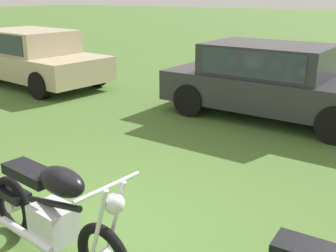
% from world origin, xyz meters
% --- Properties ---
extents(ground_plane, '(120.00, 120.00, 0.00)m').
position_xyz_m(ground_plane, '(0.00, 0.00, 0.00)').
color(ground_plane, '#476B2D').
extents(motorcycle_black, '(1.98, 0.64, 1.02)m').
position_xyz_m(motorcycle_black, '(-0.09, -0.28, 0.49)').
color(motorcycle_black, black).
rests_on(motorcycle_black, ground).
extents(car_beige, '(4.50, 2.37, 1.43)m').
position_xyz_m(car_beige, '(-6.28, 4.88, 0.80)').
color(car_beige, '#BCAD8C').
rests_on(car_beige, ground).
extents(car_charcoal, '(4.29, 2.06, 1.43)m').
position_xyz_m(car_charcoal, '(0.07, 5.21, 0.80)').
color(car_charcoal, '#2D2D33').
rests_on(car_charcoal, ground).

